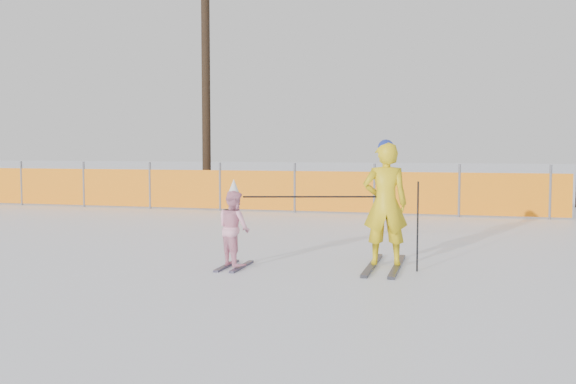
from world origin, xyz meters
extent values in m
plane|color=white|center=(0.00, 0.00, 0.00)|extent=(120.00, 120.00, 0.00)
cube|color=black|center=(1.24, 0.36, 0.02)|extent=(0.09, 1.68, 0.04)
cube|color=black|center=(1.58, 0.36, 0.02)|extent=(0.09, 1.68, 0.04)
imported|color=yellow|center=(1.41, 0.36, 0.87)|extent=(0.68, 0.51, 1.67)
sphere|color=navy|center=(1.41, 0.36, 1.64)|extent=(0.22, 0.22, 0.22)
cube|color=black|center=(-0.69, -0.19, 0.01)|extent=(0.09, 0.84, 0.03)
cube|color=black|center=(-0.47, -0.19, 0.01)|extent=(0.09, 0.84, 0.03)
imported|color=#FFA6C1|center=(-0.58, -0.19, 0.54)|extent=(0.63, 0.62, 1.03)
cone|color=white|center=(-0.58, -0.19, 1.09)|extent=(0.19, 0.19, 0.24)
cylinder|color=black|center=(1.86, 0.16, 0.60)|extent=(0.02, 0.02, 1.20)
cylinder|color=black|center=(0.42, 0.09, 0.97)|extent=(1.76, 0.51, 0.02)
cylinder|color=#595960|center=(-9.60, 7.18, 0.62)|extent=(0.06, 0.06, 1.25)
cylinder|color=#595960|center=(-7.60, 7.18, 0.62)|extent=(0.06, 0.06, 1.25)
cylinder|color=#595960|center=(-5.60, 7.18, 0.62)|extent=(0.06, 0.06, 1.25)
cylinder|color=#595960|center=(-3.60, 7.18, 0.62)|extent=(0.06, 0.06, 1.25)
cylinder|color=#595960|center=(-1.60, 7.18, 0.62)|extent=(0.06, 0.06, 1.25)
cylinder|color=#595960|center=(0.40, 7.18, 0.62)|extent=(0.06, 0.06, 1.25)
cylinder|color=#595960|center=(2.40, 7.18, 0.62)|extent=(0.06, 0.06, 1.25)
cylinder|color=#595960|center=(4.40, 7.18, 0.62)|extent=(0.06, 0.06, 1.25)
cube|color=orange|center=(-3.36, 7.18, 0.55)|extent=(16.48, 0.03, 1.00)
cylinder|color=black|center=(-4.82, 9.27, 3.17)|extent=(0.25, 0.25, 6.35)
camera|label=1|loc=(2.37, -8.40, 1.64)|focal=40.00mm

